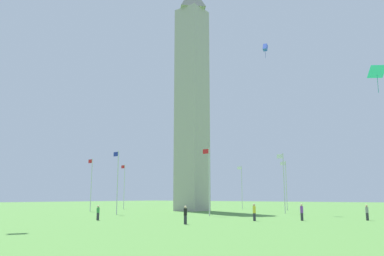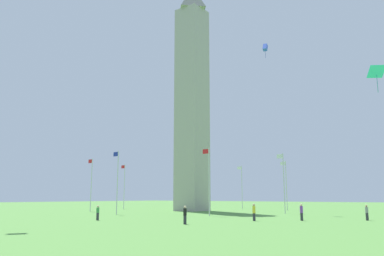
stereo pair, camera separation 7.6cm
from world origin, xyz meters
name	(u,v)px [view 1 (the left image)]	position (x,y,z in m)	size (l,w,h in m)	color
ground_plane	(192,211)	(0.00, 0.00, 0.00)	(260.00, 260.00, 0.00)	#548C3D
obelisk_monument	(192,93)	(0.00, 0.00, 21.81)	(4.80, 4.80, 43.62)	#A8A399
flagpole_n	(124,185)	(17.89, 0.00, 4.99)	(1.12, 0.14, 9.18)	silver
flagpole_ne	(91,182)	(12.67, 12.62, 4.99)	(1.12, 0.14, 9.18)	silver
flagpole_e	(117,179)	(0.05, 17.84, 4.99)	(1.12, 0.14, 9.18)	silver
flagpole_se	(209,178)	(-12.56, 12.62, 4.99)	(1.12, 0.14, 9.18)	silver
flagpole_s	(284,180)	(-17.79, 0.00, 4.99)	(1.12, 0.14, 9.18)	silver
flagpole_sw	(286,183)	(-12.56, -12.62, 4.99)	(1.12, 0.14, 9.18)	silver
flagpole_w	(242,185)	(0.05, -17.84, 4.99)	(1.12, 0.14, 9.18)	silver
flagpole_nw	(181,186)	(12.67, -12.62, 4.99)	(1.12, 0.14, 9.18)	silver
person_green_shirt	(98,213)	(-8.65, 28.25, 0.79)	(0.32, 0.32, 1.60)	#2D2D38
person_yellow_shirt	(254,212)	(-22.82, 18.93, 0.89)	(0.32, 0.32, 1.79)	#2D2D38
person_purple_shirt	(302,212)	(-26.66, 15.40, 0.88)	(0.32, 0.32, 1.77)	#2D2D38
person_gray_shirt	(367,213)	(-32.14, 10.74, 0.83)	(0.32, 0.32, 1.67)	#2D2D38
person_black_shirt	(185,215)	(-20.16, 27.38, 0.84)	(0.32, 0.32, 1.69)	#2D2D38
kite_cyan_diamond	(377,72)	(-36.54, 22.19, 12.84)	(1.67, 1.60, 2.23)	#33C6D1
kite_blue_box	(265,47)	(-14.60, -1.76, 27.93)	(0.87, 1.23, 2.56)	blue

